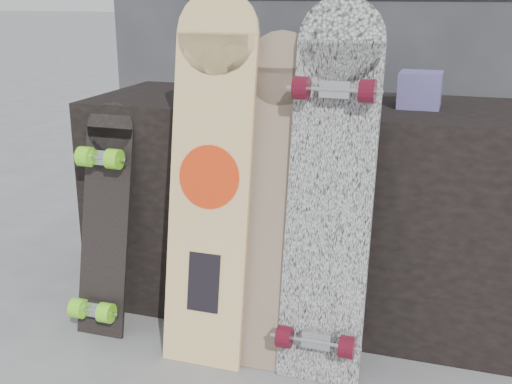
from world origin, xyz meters
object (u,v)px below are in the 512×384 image
(skateboard_dark, at_px, (103,220))
(longboard_celtic, at_px, (273,193))
(longboard_cascadia, at_px, (330,188))
(longboard_geisha, at_px, (210,171))
(vendor_table, at_px, (306,207))

(skateboard_dark, bearing_deg, longboard_celtic, 1.75)
(longboard_cascadia, bearing_deg, longboard_celtic, 172.91)
(longboard_geisha, distance_m, longboard_cascadia, 0.39)
(vendor_table, height_order, skateboard_dark, skateboard_dark)
(longboard_celtic, bearing_deg, longboard_geisha, -169.23)
(longboard_geisha, xyz_separation_m, longboard_cascadia, (0.39, 0.01, -0.02))
(longboard_geisha, height_order, longboard_cascadia, longboard_geisha)
(longboard_celtic, distance_m, skateboard_dark, 0.63)
(longboard_cascadia, distance_m, skateboard_dark, 0.83)
(longboard_celtic, xyz_separation_m, longboard_cascadia, (0.19, -0.02, 0.04))
(longboard_celtic, relative_size, skateboard_dark, 1.31)
(vendor_table, xyz_separation_m, longboard_cascadia, (0.17, -0.40, 0.21))
(vendor_table, xyz_separation_m, longboard_geisha, (-0.22, -0.42, 0.23))
(vendor_table, distance_m, skateboard_dark, 0.75)
(longboard_geisha, distance_m, skateboard_dark, 0.47)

